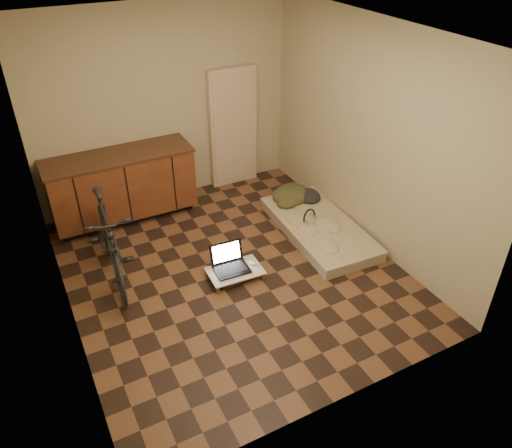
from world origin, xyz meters
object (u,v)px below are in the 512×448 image
bicycle (108,237)px  futon (319,228)px  lap_desk (235,271)px  laptop (230,264)px

bicycle → futon: 2.57m
futon → lap_desk: size_ratio=2.87×
bicycle → lap_desk: 1.42m
laptop → bicycle: bearing=156.7°
lap_desk → laptop: laptop is taller
lap_desk → laptop: size_ratio=1.56×
futon → lap_desk: bearing=-163.7°
futon → laptop: (-1.35, -0.24, 0.08)m
lap_desk → laptop: (-0.03, 0.07, 0.06)m
bicycle → laptop: bicycle is taller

